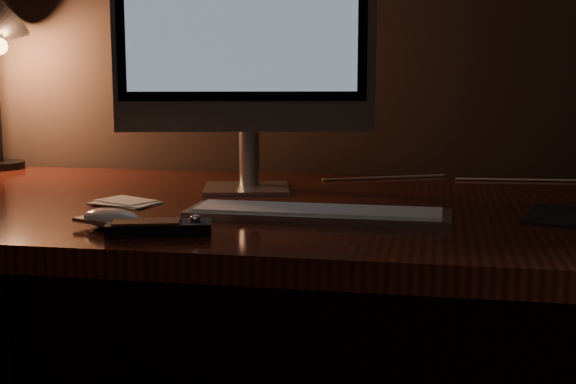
% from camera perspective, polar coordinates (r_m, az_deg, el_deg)
% --- Properties ---
extents(desk, '(1.60, 0.75, 0.75)m').
position_cam_1_polar(desk, '(1.46, 0.94, -5.37)').
color(desk, '#40160E').
rests_on(desk, ground).
extents(monitor, '(0.48, 0.17, 0.51)m').
position_cam_1_polar(monitor, '(1.49, -3.12, 11.51)').
color(monitor, silver).
rests_on(monitor, desk).
extents(keyboard, '(0.41, 0.12, 0.02)m').
position_cam_1_polar(keyboard, '(1.25, 2.12, -1.50)').
color(keyboard, silver).
rests_on(keyboard, desk).
extents(mouse, '(0.12, 0.09, 0.02)m').
position_cam_1_polar(mouse, '(1.20, -12.42, -2.04)').
color(mouse, white).
rests_on(mouse, desk).
extents(media_remote, '(0.15, 0.09, 0.03)m').
position_cam_1_polar(media_remote, '(1.14, -9.16, -2.50)').
color(media_remote, black).
rests_on(media_remote, desk).
extents(papers, '(0.13, 0.11, 0.01)m').
position_cam_1_polar(papers, '(1.40, -11.52, -0.71)').
color(papers, white).
rests_on(papers, desk).
extents(cable, '(0.51, 0.12, 0.00)m').
position_cam_1_polar(cable, '(1.67, 11.50, 0.87)').
color(cable, white).
rests_on(cable, desk).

